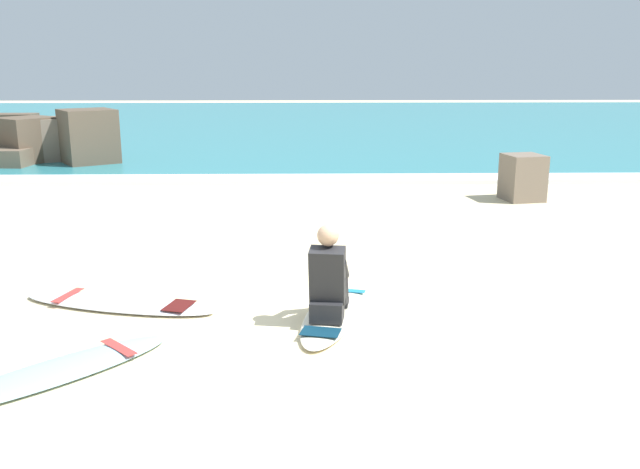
% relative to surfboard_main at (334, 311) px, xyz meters
% --- Properties ---
extents(ground_plane, '(80.00, 80.00, 0.00)m').
position_rel_surfboard_main_xyz_m(ground_plane, '(-0.24, -0.06, -0.04)').
color(ground_plane, beige).
extents(sea, '(80.00, 28.00, 0.10)m').
position_rel_surfboard_main_xyz_m(sea, '(-0.24, 21.70, 0.01)').
color(sea, teal).
rests_on(sea, ground).
extents(breaking_foam, '(80.00, 0.90, 0.11)m').
position_rel_surfboard_main_xyz_m(breaking_foam, '(-0.24, 8.00, 0.02)').
color(breaking_foam, white).
rests_on(breaking_foam, ground).
extents(surfboard_main, '(0.98, 2.12, 0.08)m').
position_rel_surfboard_main_xyz_m(surfboard_main, '(0.00, 0.00, 0.00)').
color(surfboard_main, '#EFE5C6').
rests_on(surfboard_main, ground).
extents(surfer_seated, '(0.44, 0.74, 0.95)m').
position_rel_surfboard_main_xyz_m(surfer_seated, '(-0.06, -0.23, 0.40)').
color(surfer_seated, '#232326').
rests_on(surfer_seated, surfboard_main).
extents(surfboard_spare_near, '(2.25, 1.10, 0.08)m').
position_rel_surfboard_main_xyz_m(surfboard_spare_near, '(-2.28, 0.30, -0.00)').
color(surfboard_spare_near, silver).
rests_on(surfboard_spare_near, ground).
extents(surfboard_spare_far, '(1.88, 1.85, 0.08)m').
position_rel_surfboard_main_xyz_m(surfboard_spare_far, '(-2.38, -1.37, -0.00)').
color(surfboard_spare_far, '#9ED1E5').
rests_on(surfboard_spare_far, ground).
extents(rock_outcrop_distant, '(4.35, 3.27, 1.40)m').
position_rel_surfboard_main_xyz_m(rock_outcrop_distant, '(-6.98, 10.83, 0.53)').
color(rock_outcrop_distant, brown).
rests_on(rock_outcrop_distant, ground).
extents(shoreline_rock, '(0.78, 0.80, 0.86)m').
position_rel_surfboard_main_xyz_m(shoreline_rock, '(3.78, 5.95, 0.39)').
color(shoreline_rock, '#756656').
rests_on(shoreline_rock, ground).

